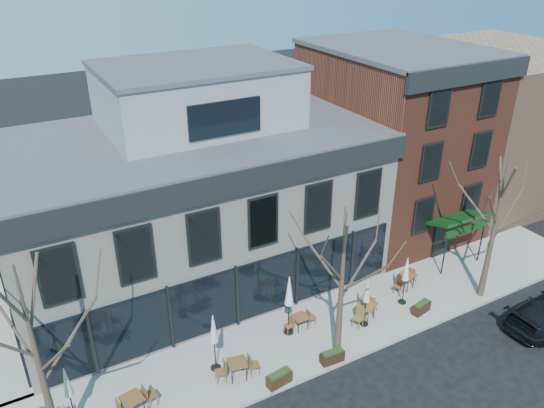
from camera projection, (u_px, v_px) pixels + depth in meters
ground at (237, 327)px, 25.19m from camera, size 120.00×120.00×0.00m
sidewalk_front at (319, 330)px, 24.89m from camera, size 33.50×4.70×0.15m
corner_building at (193, 197)px, 27.07m from camera, size 18.39×10.39×11.10m
red_brick_building at (392, 139)px, 32.19m from camera, size 8.20×11.78×11.18m
bg_building at (491, 120)px, 37.61m from camera, size 12.00×12.00×10.00m
tree_corner at (39, 364)px, 17.11m from camera, size 3.93×3.98×7.92m
tree_mid at (342, 286)px, 21.75m from camera, size 3.50×3.55×7.04m
tree_right at (494, 229)px, 25.54m from camera, size 3.72×3.77×7.48m
cafe_set_1 at (133, 404)px, 20.17m from camera, size 2.03×0.92×1.04m
cafe_set_2 at (237, 368)px, 21.89m from camera, size 1.96×0.90×1.01m
cafe_set_3 at (300, 321)px, 24.68m from camera, size 1.66×0.67×0.87m
cafe_set_4 at (365, 310)px, 25.27m from camera, size 1.95×1.20×1.01m
cafe_set_5 at (406, 280)px, 27.57m from camera, size 1.90×0.99×0.97m
umbrella_0 at (67, 385)px, 19.24m from camera, size 0.43×0.43×2.66m
umbrella_1 at (214, 332)px, 21.69m from camera, size 0.45×0.45×2.82m
umbrella_2 at (289, 294)px, 23.68m from camera, size 0.50×0.50×3.09m
umbrella_3 at (367, 293)px, 24.34m from camera, size 0.42×0.42×2.60m
umbrella_4 at (406, 271)px, 25.84m from camera, size 0.42×0.42×2.64m
planter_1 at (279, 378)px, 21.66m from camera, size 1.13×0.57×0.61m
planter_2 at (332, 356)px, 22.81m from camera, size 1.06×0.48×0.58m
planter_3 at (421, 307)px, 25.86m from camera, size 1.08×0.60×0.57m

